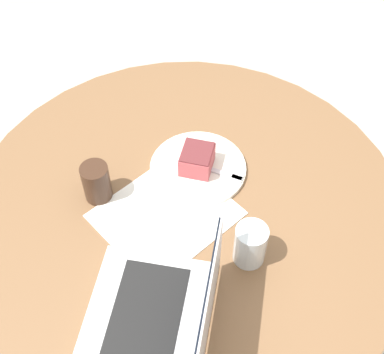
{
  "coord_description": "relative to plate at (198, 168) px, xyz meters",
  "views": [
    {
      "loc": [
        -0.36,
        -0.65,
        1.78
      ],
      "look_at": [
        0.04,
        0.04,
        0.78
      ],
      "focal_mm": 50.0,
      "sensor_mm": 36.0,
      "label": 1
    }
  ],
  "objects": [
    {
      "name": "plate",
      "position": [
        0.0,
        0.0,
        0.0
      ],
      "size": [
        0.24,
        0.24,
        0.01
      ],
      "color": "silver",
      "rests_on": "dining_table"
    },
    {
      "name": "laptop",
      "position": [
        -0.28,
        -0.32,
        0.03
      ],
      "size": [
        0.39,
        0.4,
        0.22
      ],
      "rotation": [
        0.0,
        0.0,
        7.15
      ],
      "color": "silver",
      "rests_on": "dining_table"
    },
    {
      "name": "fork",
      "position": [
        0.03,
        -0.04,
        0.01
      ],
      "size": [
        0.12,
        0.15,
        0.0
      ],
      "rotation": [
        0.0,
        0.0,
        5.37
      ],
      "color": "silver",
      "rests_on": "plate"
    },
    {
      "name": "paper_document",
      "position": [
        -0.14,
        -0.08,
        -0.0
      ],
      "size": [
        0.34,
        0.32,
        0.0
      ],
      "rotation": [
        0.0,
        0.0,
        0.22
      ],
      "color": "white",
      "rests_on": "dining_table"
    },
    {
      "name": "cake_slice",
      "position": [
        -0.0,
        0.0,
        0.04
      ],
      "size": [
        0.11,
        0.11,
        0.06
      ],
      "rotation": [
        0.0,
        0.0,
        5.52
      ],
      "color": "#B74C51",
      "rests_on": "plate"
    },
    {
      "name": "coffee_glass",
      "position": [
        -0.25,
        0.05,
        0.05
      ],
      "size": [
        0.07,
        0.07,
        0.1
      ],
      "color": "#3D2619",
      "rests_on": "dining_table"
    },
    {
      "name": "ground_plane",
      "position": [
        -0.08,
        -0.08,
        -0.74
      ],
      "size": [
        12.0,
        12.0,
        0.0
      ],
      "primitive_type": "plane",
      "color": "#B7AD9E"
    },
    {
      "name": "dining_table",
      "position": [
        -0.08,
        -0.08,
        -0.18
      ],
      "size": [
        1.07,
        1.07,
        0.74
      ],
      "color": "brown",
      "rests_on": "ground_plane"
    },
    {
      "name": "water_glass",
      "position": [
        -0.03,
        -0.27,
        0.05
      ],
      "size": [
        0.07,
        0.07,
        0.1
      ],
      "color": "silver",
      "rests_on": "dining_table"
    }
  ]
}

